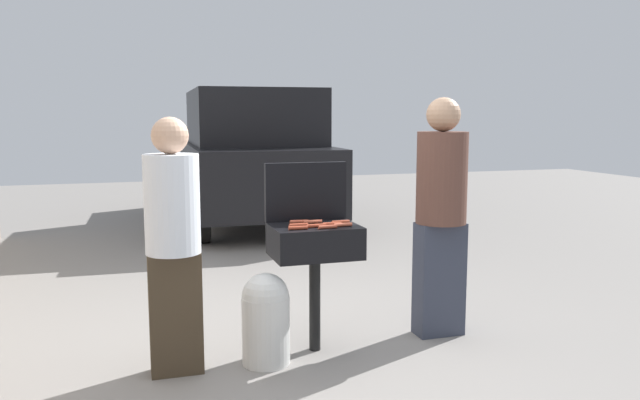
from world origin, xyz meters
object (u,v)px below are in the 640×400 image
at_px(hot_dog_6, 316,226).
at_px(propane_tank, 266,317).
at_px(hot_dog_4, 299,222).
at_px(person_right, 441,208).
at_px(hot_dog_5, 332,224).
at_px(person_left, 173,237).
at_px(hot_dog_1, 341,222).
at_px(hot_dog_8, 313,222).
at_px(hot_dog_0, 299,225).
at_px(hot_dog_7, 298,228).
at_px(hot_dog_3, 343,225).
at_px(bbq_grill, 315,245).
at_px(hot_dog_2, 328,227).
at_px(parked_minivan, 251,156).

xyz_separation_m(hot_dog_6, propane_tank, (-0.37, -0.05, -0.59)).
bearing_deg(hot_dog_4, person_right, -3.70).
xyz_separation_m(hot_dog_4, person_right, (1.07, -0.07, 0.06)).
xyz_separation_m(hot_dog_5, person_left, (-1.07, -0.05, -0.02)).
height_order(hot_dog_1, hot_dog_8, same).
distance_m(hot_dog_0, hot_dog_7, 0.10).
bearing_deg(hot_dog_0, hot_dog_3, -14.35).
relative_size(hot_dog_5, hot_dog_6, 1.00).
height_order(hot_dog_0, person_left, person_left).
bearing_deg(hot_dog_1, hot_dog_4, 159.26).
bearing_deg(propane_tank, person_right, 7.17).
height_order(hot_dog_0, hot_dog_3, same).
relative_size(bbq_grill, hot_dog_5, 6.89).
xyz_separation_m(bbq_grill, hot_dog_7, (-0.15, -0.13, 0.15)).
xyz_separation_m(hot_dog_2, hot_dog_7, (-0.20, 0.02, 0.00)).
xyz_separation_m(hot_dog_3, hot_dog_6, (-0.18, 0.02, 0.00)).
bearing_deg(bbq_grill, propane_tank, -160.49).
height_order(hot_dog_3, hot_dog_6, same).
height_order(hot_dog_4, hot_dog_5, same).
relative_size(hot_dog_0, hot_dog_3, 1.00).
height_order(hot_dog_0, propane_tank, hot_dog_0).
height_order(hot_dog_6, person_right, person_right).
bearing_deg(hot_dog_4, bbq_grill, -52.28).
height_order(person_left, person_right, person_right).
xyz_separation_m(hot_dog_1, hot_dog_3, (-0.02, -0.11, 0.00)).
bearing_deg(propane_tank, parked_minivan, 79.94).
height_order(hot_dog_3, hot_dog_7, same).
bearing_deg(parked_minivan, bbq_grill, 85.53).
height_order(bbq_grill, person_right, person_right).
distance_m(hot_dog_6, person_left, 0.95).
bearing_deg(hot_dog_2, hot_dog_3, 20.16).
height_order(hot_dog_1, hot_dog_5, same).
distance_m(hot_dog_2, parked_minivan, 5.63).
distance_m(hot_dog_5, propane_tank, 0.77).
xyz_separation_m(hot_dog_2, person_right, (0.95, 0.19, 0.06)).
xyz_separation_m(hot_dog_5, propane_tank, (-0.49, -0.08, -0.59)).
distance_m(hot_dog_8, person_left, 0.99).
bearing_deg(hot_dog_1, hot_dog_7, -159.31).
distance_m(hot_dog_5, parked_minivan, 5.53).
height_order(bbq_grill, hot_dog_3, hot_dog_3).
bearing_deg(hot_dog_5, hot_dog_1, 35.39).
height_order(hot_dog_0, hot_dog_6, same).
bearing_deg(bbq_grill, hot_dog_0, -167.21).
bearing_deg(hot_dog_2, hot_dog_7, 173.46).
bearing_deg(bbq_grill, hot_dog_8, 83.50).
height_order(hot_dog_0, hot_dog_5, same).
distance_m(hot_dog_3, hot_dog_7, 0.32).
bearing_deg(propane_tank, hot_dog_1, 13.63).
relative_size(hot_dog_3, parked_minivan, 0.03).
xyz_separation_m(bbq_grill, hot_dog_1, (0.19, 0.00, 0.15)).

